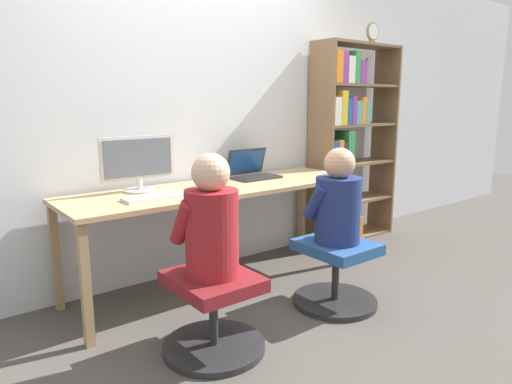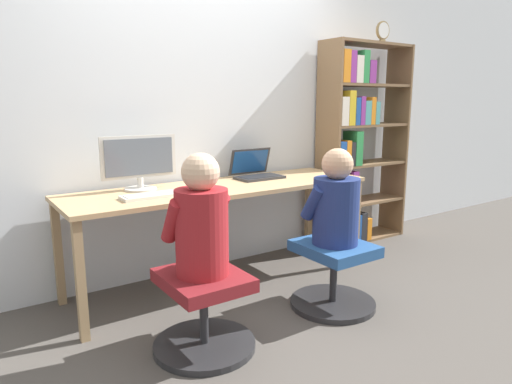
% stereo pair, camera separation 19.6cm
% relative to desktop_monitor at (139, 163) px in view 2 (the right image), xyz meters
% --- Properties ---
extents(ground_plane, '(14.00, 14.00, 0.00)m').
position_rel_desktop_monitor_xyz_m(ground_plane, '(0.54, -0.50, -0.92)').
color(ground_plane, '#4C4742').
extents(wall_back, '(10.00, 0.05, 2.60)m').
position_rel_desktop_monitor_xyz_m(wall_back, '(0.54, 0.22, 0.38)').
color(wall_back, silver).
rests_on(wall_back, ground_plane).
extents(desk, '(2.24, 0.66, 0.74)m').
position_rel_desktop_monitor_xyz_m(desk, '(0.54, -0.17, -0.25)').
color(desk, tan).
rests_on(desk, ground_plane).
extents(desktop_monitor, '(0.52, 0.22, 0.37)m').
position_rel_desktop_monitor_xyz_m(desktop_monitor, '(0.00, 0.00, 0.00)').
color(desktop_monitor, beige).
rests_on(desktop_monitor, desk).
extents(laptop, '(0.36, 0.28, 0.23)m').
position_rel_desktop_monitor_xyz_m(laptop, '(0.93, -0.04, -0.14)').
color(laptop, '#2D2D30').
rests_on(laptop, desk).
extents(keyboard, '(0.43, 0.14, 0.03)m').
position_rel_desktop_monitor_xyz_m(keyboard, '(-0.01, -0.28, -0.18)').
color(keyboard, silver).
rests_on(keyboard, desk).
extents(computer_mouse_by_keyboard, '(0.07, 0.11, 0.04)m').
position_rel_desktop_monitor_xyz_m(computer_mouse_by_keyboard, '(0.27, -0.27, -0.17)').
color(computer_mouse_by_keyboard, silver).
rests_on(computer_mouse_by_keyboard, desk).
extents(office_chair_left, '(0.56, 0.56, 0.43)m').
position_rel_desktop_monitor_xyz_m(office_chair_left, '(-0.02, -0.92, -0.70)').
color(office_chair_left, '#262628').
rests_on(office_chair_left, ground_plane).
extents(office_chair_right, '(0.56, 0.56, 0.43)m').
position_rel_desktop_monitor_xyz_m(office_chair_right, '(0.93, -0.93, -0.70)').
color(office_chair_right, '#262628').
rests_on(office_chair_right, ground_plane).
extents(person_at_monitor, '(0.34, 0.30, 0.65)m').
position_rel_desktop_monitor_xyz_m(person_at_monitor, '(-0.02, -0.91, -0.21)').
color(person_at_monitor, maroon).
rests_on(person_at_monitor, office_chair_left).
extents(person_at_laptop, '(0.36, 0.30, 0.61)m').
position_rel_desktop_monitor_xyz_m(person_at_laptop, '(0.93, -0.93, -0.23)').
color(person_at_laptop, navy).
rests_on(person_at_laptop, office_chair_right).
extents(bookshelf, '(0.95, 0.31, 1.85)m').
position_rel_desktop_monitor_xyz_m(bookshelf, '(2.07, -0.01, -0.00)').
color(bookshelf, brown).
rests_on(bookshelf, ground_plane).
extents(desk_clock, '(0.16, 0.03, 0.18)m').
position_rel_desktop_monitor_xyz_m(desk_clock, '(2.29, -0.07, 1.03)').
color(desk_clock, olive).
rests_on(desk_clock, bookshelf).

